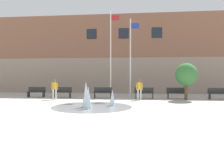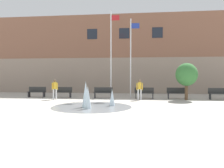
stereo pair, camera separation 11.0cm
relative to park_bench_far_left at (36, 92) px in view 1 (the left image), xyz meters
The scene contains 14 objects.
ground_plane 13.10m from the park_bench_far_left, 55.17° to the right, with size 100.00×100.00×0.00m, color #B2ADA3.
library_building 11.67m from the park_bench_far_left, 47.33° to the left, with size 36.00×6.05×8.57m.
splash_fountain 8.33m from the park_bench_far_left, 42.05° to the right, with size 4.87×4.87×1.57m.
park_bench_far_left is the anchor object (origin of this frame).
park_bench_under_left_flagpole 2.41m from the park_bench_far_left, ahead, with size 1.60×0.44×0.91m.
park_bench_center 6.00m from the park_bench_far_left, ahead, with size 1.60×0.44×0.91m.
park_bench_under_right_flagpole 9.47m from the park_bench_far_left, ahead, with size 1.60×0.44×0.91m.
park_bench_near_trashcan 12.14m from the park_bench_far_left, ahead, with size 1.60×0.44×0.91m.
park_bench_far_right 15.40m from the park_bench_far_left, ahead, with size 1.60×0.44×0.91m.
adult_in_red 9.16m from the park_bench_far_left, ahead, with size 0.50×0.38×1.59m.
adult_near_bench 2.89m from the park_bench_far_left, 35.61° to the right, with size 0.50×0.39×1.59m.
flagpole_left 7.54m from the park_bench_far_left, ahead, with size 0.80×0.10×7.62m.
flagpole_right 8.96m from the park_bench_far_left, ahead, with size 0.80×0.10×6.88m.
street_tree_near_building 12.84m from the park_bench_far_left, ahead, with size 1.68×1.68×2.89m.
Camera 1 is at (1.32, -7.73, 1.89)m, focal length 35.00 mm.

